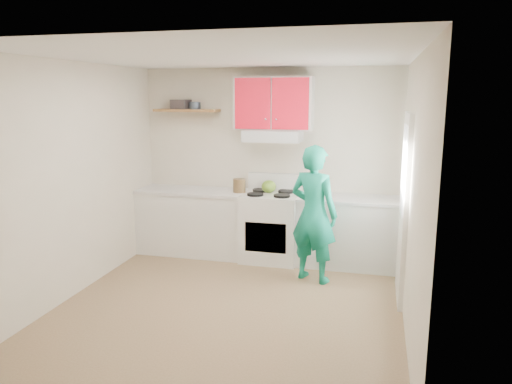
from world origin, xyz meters
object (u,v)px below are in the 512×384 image
(crock, at_px, (239,186))
(person, at_px, (314,214))
(kettle, at_px, (269,186))
(stove, at_px, (271,227))
(tin, at_px, (195,106))

(crock, xyz_separation_m, person, (1.11, -0.62, -0.17))
(kettle, distance_m, crock, 0.40)
(stove, xyz_separation_m, person, (0.66, -0.62, 0.37))
(crock, bearing_deg, person, -29.31)
(crock, distance_m, person, 1.28)
(crock, relative_size, person, 0.12)
(kettle, bearing_deg, crock, -155.47)
(person, bearing_deg, tin, -1.60)
(stove, bearing_deg, tin, 171.94)
(stove, distance_m, kettle, 0.55)
(kettle, relative_size, crock, 0.98)
(stove, height_order, kettle, kettle)
(person, bearing_deg, crock, -7.44)
(tin, bearing_deg, person, -23.47)
(crock, bearing_deg, kettle, 11.21)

